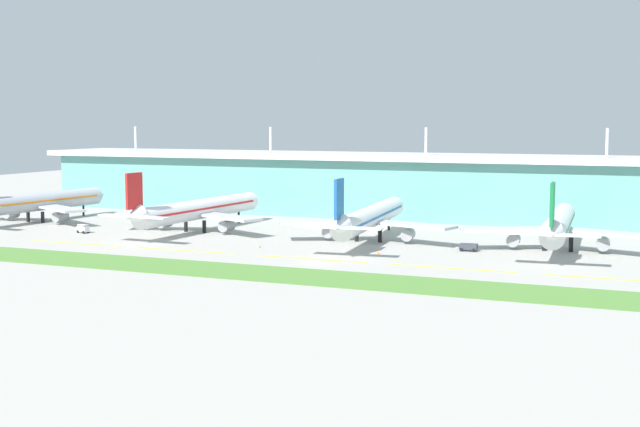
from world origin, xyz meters
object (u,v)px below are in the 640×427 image
object	(u,v)px
airliner_near_middle	(198,210)
safety_cone_left_wingtip	(260,246)
airliner_nearest	(38,202)
airliner_center	(370,217)
airliner_far_middle	(559,225)
baggage_cart	(83,229)
safety_cone_nose_front	(378,253)
pushback_tug	(468,247)

from	to	relation	value
airliner_near_middle	safety_cone_left_wingtip	world-z (taller)	airliner_near_middle
airliner_nearest	airliner_center	distance (m)	112.92
airliner_far_middle	baggage_cart	world-z (taller)	airliner_far_middle
safety_cone_left_wingtip	safety_cone_nose_front	world-z (taller)	same
airliner_nearest	safety_cone_nose_front	xyz separation A→B (m)	(122.58, -22.41, -6.09)
baggage_cart	airliner_far_middle	bearing A→B (deg)	7.83
airliner_nearest	airliner_near_middle	size ratio (longest dim) A/B	0.88
airliner_near_middle	safety_cone_nose_front	bearing A→B (deg)	-18.42
airliner_far_middle	airliner_nearest	bearing A→B (deg)	-179.69
pushback_tug	safety_cone_left_wingtip	size ratio (longest dim) A/B	6.49
airliner_nearest	airliner_far_middle	distance (m)	162.13
airliner_nearest	safety_cone_left_wingtip	world-z (taller)	airliner_nearest
airliner_center	baggage_cart	xyz separation A→B (m)	(-82.24, -15.87, -5.19)
airliner_center	airliner_far_middle	size ratio (longest dim) A/B	1.12
pushback_tug	airliner_nearest	bearing A→B (deg)	176.44
airliner_near_middle	airliner_nearest	bearing A→B (deg)	178.62
airliner_near_middle	safety_cone_left_wingtip	xyz separation A→B (m)	(31.33, -22.13, -6.10)
airliner_center	safety_cone_nose_front	xyz separation A→B (m)	(9.67, -21.09, -6.11)
airliner_center	pushback_tug	size ratio (longest dim) A/B	15.74
airliner_far_middle	baggage_cart	distance (m)	132.79
airliner_far_middle	baggage_cart	size ratio (longest dim) A/B	16.21
baggage_cart	safety_cone_nose_front	size ratio (longest dim) A/B	5.62
baggage_cart	airliner_center	bearing A→B (deg)	10.92
airliner_nearest	pushback_tug	world-z (taller)	airliner_nearest
pushback_tug	safety_cone_nose_front	size ratio (longest dim) A/B	6.49
airliner_far_middle	safety_cone_nose_front	size ratio (longest dim) A/B	91.07
safety_cone_nose_front	airliner_far_middle	bearing A→B (deg)	30.50
airliner_nearest	pushback_tug	bearing A→B (deg)	-3.56
pushback_tug	airliner_near_middle	bearing A→B (deg)	174.86
airliner_nearest	airliner_near_middle	xyz separation A→B (m)	(59.62, -1.44, 0.01)
baggage_cart	safety_cone_left_wingtip	size ratio (longest dim) A/B	5.62
airliner_nearest	safety_cone_nose_front	distance (m)	124.76
airliner_far_middle	safety_cone_left_wingtip	xyz separation A→B (m)	(-71.18, -24.46, -6.10)
airliner_center	safety_cone_nose_front	bearing A→B (deg)	-65.37
airliner_near_middle	safety_cone_nose_front	distance (m)	66.64
airliner_nearest	airliner_far_middle	size ratio (longest dim) A/B	0.94
safety_cone_nose_front	airliner_nearest	bearing A→B (deg)	169.64
airliner_near_middle	pushback_tug	bearing A→B (deg)	-5.14
airliner_far_middle	safety_cone_nose_front	world-z (taller)	airliner_far_middle
airliner_center	pushback_tug	xyz separation A→B (m)	(28.73, -7.50, -5.36)
safety_cone_left_wingtip	airliner_nearest	bearing A→B (deg)	165.47
airliner_center	airliner_far_middle	world-z (taller)	same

